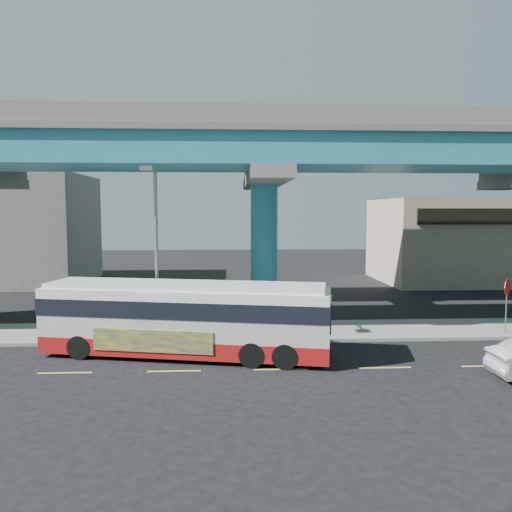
{
  "coord_description": "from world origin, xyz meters",
  "views": [
    {
      "loc": [
        -1.87,
        -18.58,
        5.92
      ],
      "look_at": [
        -0.71,
        4.0,
        3.93
      ],
      "focal_mm": 35.0,
      "sensor_mm": 36.0,
      "label": 1
    }
  ],
  "objects": [
    {
      "name": "ground",
      "position": [
        0.0,
        0.0,
        0.0
      ],
      "size": [
        120.0,
        120.0,
        0.0
      ],
      "primitive_type": "plane",
      "color": "black",
      "rests_on": "ground"
    },
    {
      "name": "sidewalk",
      "position": [
        0.0,
        5.5,
        0.07
      ],
      "size": [
        70.0,
        4.0,
        0.15
      ],
      "primitive_type": "cube",
      "color": "gray",
      "rests_on": "ground"
    },
    {
      "name": "lane_markings",
      "position": [
        -0.0,
        -0.3,
        0.01
      ],
      "size": [
        58.0,
        0.12,
        0.01
      ],
      "color": "#D8C64C",
      "rests_on": "ground"
    },
    {
      "name": "viaduct",
      "position": [
        -0.0,
        9.11,
        9.14
      ],
      "size": [
        52.0,
        12.4,
        11.7
      ],
      "color": "#256B8C",
      "rests_on": "ground"
    },
    {
      "name": "building_beige",
      "position": [
        18.0,
        22.98,
        3.51
      ],
      "size": [
        14.0,
        10.23,
        7.0
      ],
      "color": "tan",
      "rests_on": "ground"
    },
    {
      "name": "building_concrete",
      "position": [
        -20.0,
        24.0,
        4.5
      ],
      "size": [
        12.0,
        10.0,
        9.0
      ],
      "primitive_type": "cube",
      "color": "gray",
      "rests_on": "ground"
    },
    {
      "name": "transit_bus",
      "position": [
        -3.71,
        1.7,
        1.66
      ],
      "size": [
        12.07,
        4.93,
        3.03
      ],
      "rotation": [
        0.0,
        0.0,
        -0.21
      ],
      "color": "maroon",
      "rests_on": "ground"
    },
    {
      "name": "street_lamp",
      "position": [
        -5.2,
        3.44,
        5.2
      ],
      "size": [
        0.5,
        2.53,
        7.77
      ],
      "color": "gray",
      "rests_on": "sidewalk"
    },
    {
      "name": "stop_sign",
      "position": [
        11.24,
        4.18,
        2.05
      ],
      "size": [
        0.61,
        0.55,
        2.62
      ],
      "rotation": [
        0.0,
        0.0,
        0.34
      ],
      "color": "gray",
      "rests_on": "sidewalk"
    }
  ]
}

